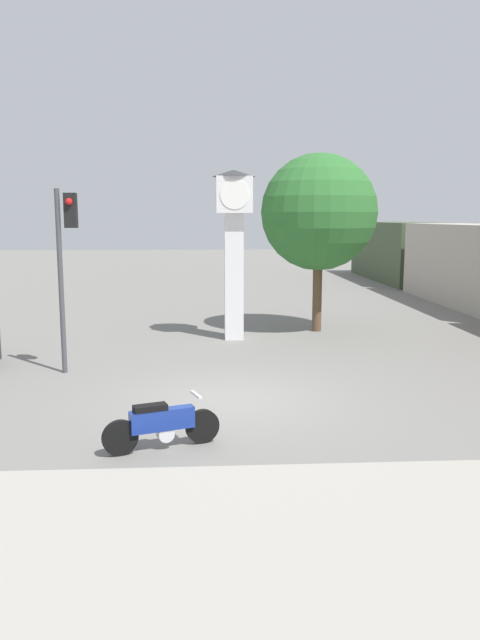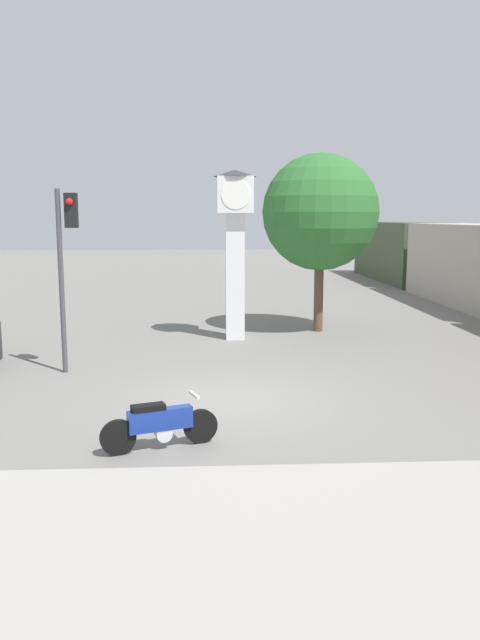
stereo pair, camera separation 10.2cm
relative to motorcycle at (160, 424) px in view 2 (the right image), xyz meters
The scene contains 7 objects.
ground_plane 2.97m from the motorcycle, 65.21° to the left, with size 120.00×120.00×0.00m, color slate.
sidewalk_strip 4.20m from the motorcycle, 72.87° to the right, with size 36.00×6.00×0.10m.
motorcycle is the anchor object (origin of this frame).
clock_tower 9.79m from the motorcycle, 79.98° to the left, with size 1.27×1.27×5.08m.
freight_train 19.98m from the motorcycle, 52.41° to the left, with size 2.80×32.67×3.40m.
traffic_light 6.31m from the motorcycle, 115.86° to the left, with size 0.50×0.35×4.35m.
street_tree 11.75m from the motorcycle, 66.94° to the left, with size 3.71×3.71×5.70m.
Camera 2 is at (-0.45, -12.31, 3.69)m, focal length 35.00 mm.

